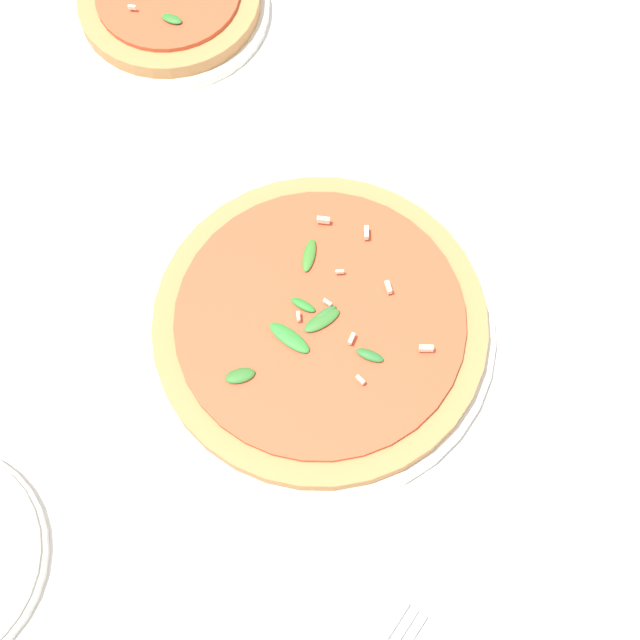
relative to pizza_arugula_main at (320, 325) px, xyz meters
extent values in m
plane|color=silver|center=(-0.04, -0.01, -0.02)|extent=(6.00, 6.00, 0.00)
cylinder|color=silver|center=(0.00, 0.00, -0.01)|extent=(0.34, 0.34, 0.01)
cylinder|color=#AD7542|center=(0.00, 0.00, 0.00)|extent=(0.32, 0.32, 0.02)
cylinder|color=#C64728|center=(0.00, 0.00, 0.02)|extent=(0.28, 0.28, 0.01)
ellipsoid|color=#2B742A|center=(-0.03, 0.01, 0.02)|extent=(0.02, 0.05, 0.01)
ellipsoid|color=#277026|center=(0.00, 0.02, 0.02)|extent=(0.01, 0.03, 0.01)
ellipsoid|color=#2F6726|center=(0.00, 0.00, 0.02)|extent=(0.04, 0.03, 0.01)
ellipsoid|color=#2F6229|center=(0.01, 0.00, 0.02)|extent=(0.03, 0.02, 0.01)
ellipsoid|color=#356E25|center=(0.05, 0.04, 0.02)|extent=(0.04, 0.02, 0.01)
ellipsoid|color=#27632A|center=(-0.01, -0.06, 0.02)|extent=(0.01, 0.03, 0.01)
ellipsoid|color=#2D6325|center=(-0.09, 0.04, 0.02)|extent=(0.03, 0.03, 0.01)
cube|color=beige|center=(0.02, -0.10, 0.03)|extent=(0.01, 0.01, 0.01)
cube|color=beige|center=(-0.01, 0.02, 0.03)|extent=(0.01, 0.01, 0.01)
cube|color=beige|center=(0.10, 0.00, 0.03)|extent=(0.01, 0.01, 0.01)
cube|color=beige|center=(0.01, 0.00, 0.03)|extent=(0.00, 0.01, 0.00)
cube|color=beige|center=(-0.01, -0.04, 0.03)|extent=(0.01, 0.00, 0.01)
cube|color=beige|center=(-0.04, -0.06, 0.03)|extent=(0.01, 0.01, 0.01)
cube|color=beige|center=(0.09, 0.05, 0.03)|extent=(0.01, 0.01, 0.01)
cube|color=beige|center=(0.05, 0.01, 0.03)|extent=(0.01, 0.01, 0.00)
cube|color=beige|center=(0.06, -0.04, 0.03)|extent=(0.01, 0.01, 0.01)
cylinder|color=silver|center=(0.27, 0.35, -0.01)|extent=(0.23, 0.23, 0.01)
cylinder|color=#AD7542|center=(0.27, 0.35, 0.00)|extent=(0.21, 0.21, 0.02)
ellipsoid|color=#2E6A28|center=(0.24, 0.32, 0.02)|extent=(0.01, 0.03, 0.01)
cube|color=beige|center=(0.23, 0.37, 0.03)|extent=(0.01, 0.01, 0.00)
cube|color=silver|center=(-0.21, -0.21, -0.01)|extent=(0.04, 0.01, 0.00)
cube|color=silver|center=(-0.21, -0.20, -0.01)|extent=(0.04, 0.01, 0.00)
cube|color=silver|center=(-0.21, -0.19, -0.01)|extent=(0.04, 0.01, 0.00)
camera|label=1|loc=(-0.30, -0.16, 0.80)|focal=50.00mm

